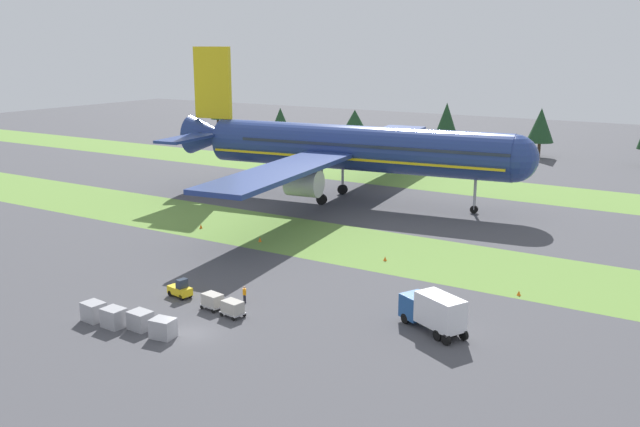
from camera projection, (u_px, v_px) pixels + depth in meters
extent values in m
plane|color=#47474C|center=(192.00, 334.00, 61.23)|extent=(400.00, 400.00, 0.00)
cube|color=olive|center=(362.00, 247.00, 87.75)|extent=(320.00, 16.32, 0.01)
cube|color=olive|center=(479.00, 187.00, 124.66)|extent=(320.00, 16.32, 0.01)
cylinder|color=navy|center=(356.00, 148.00, 110.91)|extent=(50.43, 13.23, 7.20)
sphere|color=navy|center=(514.00, 158.00, 100.80)|extent=(7.06, 7.06, 7.06)
cone|color=navy|center=(212.00, 136.00, 121.87)|extent=(9.29, 7.83, 6.84)
cube|color=yellow|center=(356.00, 156.00, 111.21)|extent=(49.24, 13.23, 0.36)
cube|color=#283342|center=(374.00, 144.00, 109.46)|extent=(44.40, 12.56, 0.44)
cube|color=navy|center=(381.00, 137.00, 130.27)|extent=(11.94, 34.20, 0.65)
cylinder|color=#A3A3A8|center=(377.00, 153.00, 125.92)|extent=(5.32, 4.53, 3.96)
cube|color=navy|center=(280.00, 172.00, 94.35)|extent=(11.94, 34.20, 0.65)
cylinder|color=#A3A3A8|center=(304.00, 183.00, 98.87)|extent=(5.32, 4.53, 3.96)
cube|color=navy|center=(239.00, 128.00, 128.78)|extent=(5.88, 12.63, 0.45)
cube|color=navy|center=(187.00, 138.00, 114.21)|extent=(5.88, 12.63, 0.45)
cube|color=yellow|center=(213.00, 83.00, 119.44)|extent=(7.16, 1.64, 12.24)
cylinder|color=#A3A3A8|center=(475.00, 186.00, 104.13)|extent=(0.44, 0.44, 7.14)
cylinder|color=black|center=(474.00, 209.00, 104.98)|extent=(1.24, 0.56, 1.20)
cylinder|color=#A3A3A8|center=(343.00, 170.00, 117.44)|extent=(0.44, 0.44, 6.89)
cylinder|color=black|center=(343.00, 189.00, 118.26)|extent=(1.76, 0.80, 1.70)
cylinder|color=#A3A3A8|center=(322.00, 178.00, 109.81)|extent=(0.44, 0.44, 6.89)
cylinder|color=black|center=(322.00, 199.00, 110.63)|extent=(1.76, 0.80, 1.70)
cube|color=yellow|center=(180.00, 290.00, 70.16)|extent=(2.78, 1.71, 0.77)
cube|color=#283342|center=(182.00, 283.00, 69.71)|extent=(0.87, 1.19, 0.90)
cylinder|color=black|center=(170.00, 293.00, 70.43)|extent=(0.62, 0.30, 0.60)
cylinder|color=black|center=(179.00, 291.00, 71.24)|extent=(0.62, 0.30, 0.60)
cylinder|color=black|center=(181.00, 297.00, 69.27)|extent=(0.62, 0.30, 0.60)
cylinder|color=black|center=(190.00, 295.00, 70.07)|extent=(0.62, 0.30, 0.60)
cube|color=#A3A3A8|center=(213.00, 305.00, 66.97)|extent=(2.42, 1.84, 0.10)
cube|color=#ADA89E|center=(213.00, 299.00, 66.83)|extent=(2.13, 1.62, 1.10)
cylinder|color=black|center=(202.00, 307.00, 67.05)|extent=(0.41, 0.18, 0.40)
cylinder|color=black|center=(213.00, 303.00, 68.05)|extent=(0.41, 0.18, 0.40)
cylinder|color=black|center=(213.00, 311.00, 65.98)|extent=(0.41, 0.18, 0.40)
cylinder|color=black|center=(224.00, 307.00, 66.99)|extent=(0.41, 0.18, 0.40)
cube|color=#A3A3A8|center=(233.00, 313.00, 65.11)|extent=(2.42, 1.84, 0.10)
cube|color=#ADA89E|center=(233.00, 307.00, 64.97)|extent=(2.13, 1.62, 1.10)
cylinder|color=black|center=(221.00, 314.00, 65.19)|extent=(0.41, 0.18, 0.40)
cylinder|color=black|center=(232.00, 310.00, 66.20)|extent=(0.41, 0.18, 0.40)
cylinder|color=black|center=(233.00, 319.00, 64.12)|extent=(0.41, 0.18, 0.40)
cylinder|color=black|center=(244.00, 315.00, 65.13)|extent=(0.41, 0.18, 0.40)
cube|color=#1E4C8E|center=(416.00, 306.00, 63.59)|extent=(3.00, 3.04, 2.20)
cube|color=#283342|center=(409.00, 298.00, 64.36)|extent=(1.00, 1.88, 0.97)
cube|color=silver|center=(440.00, 311.00, 60.68)|extent=(5.05, 4.08, 2.80)
cylinder|color=black|center=(405.00, 318.00, 63.53)|extent=(0.99, 0.70, 0.96)
cylinder|color=black|center=(422.00, 314.00, 64.54)|extent=(0.99, 0.70, 0.96)
cylinder|color=black|center=(437.00, 335.00, 59.83)|extent=(0.99, 0.70, 0.96)
cylinder|color=black|center=(455.00, 330.00, 60.85)|extent=(0.99, 0.70, 0.96)
cylinder|color=black|center=(446.00, 340.00, 58.90)|extent=(0.99, 0.70, 0.96)
cylinder|color=black|center=(464.00, 335.00, 59.91)|extent=(0.99, 0.70, 0.96)
cylinder|color=black|center=(244.00, 298.00, 68.70)|extent=(0.18, 0.18, 0.85)
cylinder|color=black|center=(245.00, 299.00, 68.51)|extent=(0.18, 0.18, 0.85)
cylinder|color=orange|center=(244.00, 292.00, 68.43)|extent=(0.36, 0.36, 0.62)
sphere|color=tan|center=(244.00, 287.00, 68.32)|extent=(0.24, 0.24, 0.24)
cylinder|color=orange|center=(243.00, 291.00, 68.63)|extent=(0.10, 0.10, 0.58)
cylinder|color=orange|center=(245.00, 293.00, 68.24)|extent=(0.10, 0.10, 0.58)
cube|color=#A3A3A8|center=(93.00, 311.00, 64.07)|extent=(2.18, 1.83, 1.77)
cube|color=#A3A3A8|center=(163.00, 328.00, 60.36)|extent=(2.19, 1.84, 1.72)
cube|color=#A3A3A8|center=(114.00, 318.00, 62.63)|extent=(2.07, 1.68, 1.77)
cube|color=#A3A3A8|center=(140.00, 320.00, 62.16)|extent=(2.10, 1.73, 1.68)
cone|color=orange|center=(519.00, 293.00, 70.66)|extent=(0.44, 0.44, 0.51)
cone|color=orange|center=(385.00, 259.00, 81.97)|extent=(0.44, 0.44, 0.54)
cone|color=orange|center=(260.00, 239.00, 89.86)|extent=(0.44, 0.44, 0.66)
cone|color=orange|center=(201.00, 226.00, 96.40)|extent=(0.44, 0.44, 0.62)
cylinder|color=#4C3823|center=(218.00, 126.00, 200.91)|extent=(0.70, 0.70, 3.95)
cone|color=#1E4223|center=(217.00, 108.00, 199.68)|extent=(4.04, 4.04, 6.36)
cylinder|color=#4C3823|center=(281.00, 134.00, 186.86)|extent=(0.70, 0.70, 2.68)
cone|color=#1E4223|center=(280.00, 119.00, 185.85)|extent=(4.84, 4.84, 5.83)
cylinder|color=#4C3823|center=(355.00, 138.00, 176.14)|extent=(0.70, 0.70, 3.82)
cone|color=#1E4223|center=(355.00, 120.00, 175.07)|extent=(5.85, 5.85, 5.19)
cylinder|color=#4C3823|center=(445.00, 145.00, 167.13)|extent=(0.70, 0.70, 2.67)
cone|color=#1E4223|center=(446.00, 121.00, 165.76)|extent=(6.11, 6.11, 8.86)
cylinder|color=#4C3823|center=(539.00, 150.00, 157.32)|extent=(0.70, 0.70, 3.40)
cone|color=#1E4223|center=(541.00, 125.00, 155.99)|extent=(6.09, 6.09, 7.72)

